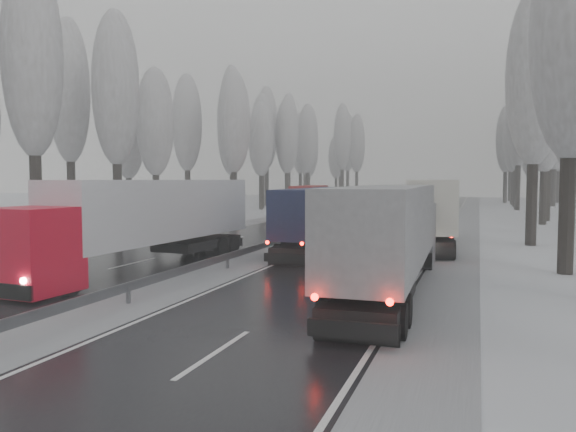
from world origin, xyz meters
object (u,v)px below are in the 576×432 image
Objects in this scene: truck_blue_box at (323,214)px; truck_red_white at (146,217)px; box_truck_distant at (425,197)px; truck_grey_tarp at (392,231)px; truck_cream_box at (428,207)px; truck_red_red at (308,200)px.

truck_blue_box is 11.66m from truck_red_white.
truck_grey_tarp is at bearing -80.90° from box_truck_distant.
truck_red_white is at bearing -122.05° from truck_blue_box.
box_truck_distant is (1.25, 54.40, -0.62)m from truck_blue_box.
truck_grey_tarp is 0.94× the size of truck_cream_box.
truck_cream_box is at bearing 88.73° from truck_grey_tarp.
truck_grey_tarp is at bearing -75.54° from truck_red_red.
truck_cream_box reaches higher than truck_blue_box.
truck_red_white is 32.37m from truck_red_red.
truck_grey_tarp is at bearing -96.08° from truck_cream_box.
truck_red_white is at bearing -91.25° from box_truck_distant.
truck_cream_box is at bearing -79.60° from box_truck_distant.
truck_red_white is (-11.81, -14.33, 0.00)m from truck_cream_box.
box_truck_distant is at bearing 89.26° from truck_cream_box.
truck_red_red is at bearing 107.26° from truck_blue_box.
truck_red_white is (-7.15, -64.45, 0.91)m from box_truck_distant.
truck_red_red is at bearing 110.40° from truck_grey_tarp.
truck_blue_box is 0.88× the size of truck_cream_box.
truck_cream_box is 1.17× the size of truck_red_red.
truck_blue_box is at bearing 115.29° from truck_grey_tarp.
truck_red_red is at bearing 120.90° from truck_cream_box.
truck_cream_box reaches higher than truck_red_red.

